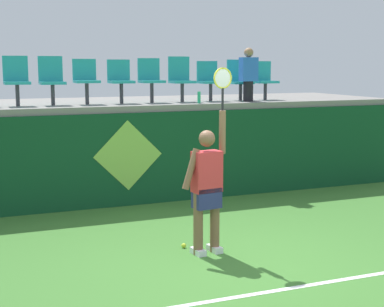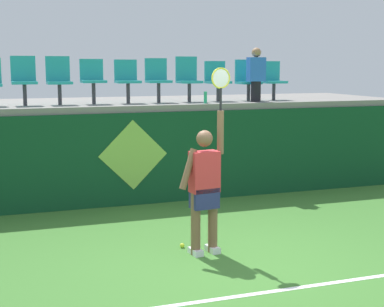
{
  "view_description": "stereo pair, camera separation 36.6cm",
  "coord_description": "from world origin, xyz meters",
  "px_view_note": "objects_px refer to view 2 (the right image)",
  "views": [
    {
      "loc": [
        -3.22,
        -6.5,
        2.55
      ],
      "look_at": [
        -0.08,
        1.27,
        1.26
      ],
      "focal_mm": 54.71,
      "sensor_mm": 36.0,
      "label": 1
    },
    {
      "loc": [
        -2.88,
        -6.63,
        2.55
      ],
      "look_at": [
        -0.08,
        1.27,
        1.26
      ],
      "focal_mm": 54.71,
      "sensor_mm": 36.0,
      "label": 2
    }
  ],
  "objects_px": {
    "water_bottle": "(205,98)",
    "stadium_chair_5": "(157,78)",
    "tennis_ball": "(182,245)",
    "tennis_player": "(205,185)",
    "spectator_0": "(256,74)",
    "stadium_chair_6": "(188,77)",
    "stadium_chair_1": "(24,78)",
    "stadium_chair_3": "(93,78)",
    "stadium_chair_7": "(217,79)",
    "stadium_chair_8": "(247,78)",
    "stadium_chair_4": "(127,78)",
    "stadium_chair_9": "(272,79)",
    "stadium_chair_2": "(59,78)"
  },
  "relations": [
    {
      "from": "stadium_chair_7",
      "to": "stadium_chair_8",
      "type": "bearing_deg",
      "value": 0.51
    },
    {
      "from": "stadium_chair_4",
      "to": "stadium_chair_9",
      "type": "relative_size",
      "value": 1.03
    },
    {
      "from": "stadium_chair_1",
      "to": "stadium_chair_9",
      "type": "distance_m",
      "value": 5.0
    },
    {
      "from": "water_bottle",
      "to": "spectator_0",
      "type": "height_order",
      "value": "spectator_0"
    },
    {
      "from": "stadium_chair_3",
      "to": "stadium_chair_6",
      "type": "relative_size",
      "value": 0.94
    },
    {
      "from": "stadium_chair_3",
      "to": "stadium_chair_8",
      "type": "height_order",
      "value": "stadium_chair_3"
    },
    {
      "from": "stadium_chair_1",
      "to": "stadium_chair_7",
      "type": "xyz_separation_m",
      "value": [
        3.75,
        -0.01,
        -0.05
      ]
    },
    {
      "from": "stadium_chair_7",
      "to": "stadium_chair_8",
      "type": "relative_size",
      "value": 0.96
    },
    {
      "from": "tennis_player",
      "to": "stadium_chair_9",
      "type": "height_order",
      "value": "stadium_chair_9"
    },
    {
      "from": "water_bottle",
      "to": "stadium_chair_7",
      "type": "height_order",
      "value": "stadium_chair_7"
    },
    {
      "from": "tennis_ball",
      "to": "tennis_player",
      "type": "bearing_deg",
      "value": -56.86
    },
    {
      "from": "tennis_ball",
      "to": "stadium_chair_1",
      "type": "height_order",
      "value": "stadium_chair_1"
    },
    {
      "from": "stadium_chair_5",
      "to": "stadium_chair_7",
      "type": "xyz_separation_m",
      "value": [
        1.24,
        -0.0,
        -0.03
      ]
    },
    {
      "from": "stadium_chair_2",
      "to": "stadium_chair_5",
      "type": "bearing_deg",
      "value": -0.12
    },
    {
      "from": "tennis_player",
      "to": "water_bottle",
      "type": "xyz_separation_m",
      "value": [
        1.24,
        3.26,
        0.97
      ]
    },
    {
      "from": "spectator_0",
      "to": "water_bottle",
      "type": "bearing_deg",
      "value": -170.95
    },
    {
      "from": "tennis_player",
      "to": "stadium_chair_2",
      "type": "relative_size",
      "value": 2.82
    },
    {
      "from": "stadium_chair_4",
      "to": "stadium_chair_5",
      "type": "xyz_separation_m",
      "value": [
        0.61,
        0.0,
        0.01
      ]
    },
    {
      "from": "stadium_chair_9",
      "to": "water_bottle",
      "type": "bearing_deg",
      "value": -160.8
    },
    {
      "from": "stadium_chair_9",
      "to": "stadium_chair_8",
      "type": "bearing_deg",
      "value": 179.54
    },
    {
      "from": "water_bottle",
      "to": "stadium_chair_3",
      "type": "distance_m",
      "value": 2.15
    },
    {
      "from": "tennis_player",
      "to": "stadium_chair_4",
      "type": "distance_m",
      "value": 4.08
    },
    {
      "from": "spectator_0",
      "to": "stadium_chair_7",
      "type": "bearing_deg",
      "value": 148.2
    },
    {
      "from": "stadium_chair_8",
      "to": "stadium_chair_9",
      "type": "xyz_separation_m",
      "value": [
        0.58,
        -0.0,
        -0.01
      ]
    },
    {
      "from": "spectator_0",
      "to": "stadium_chair_5",
      "type": "bearing_deg",
      "value": 167.67
    },
    {
      "from": "stadium_chair_2",
      "to": "spectator_0",
      "type": "distance_m",
      "value": 3.83
    },
    {
      "from": "water_bottle",
      "to": "stadium_chair_8",
      "type": "bearing_deg",
      "value": 27.86
    },
    {
      "from": "water_bottle",
      "to": "tennis_player",
      "type": "bearing_deg",
      "value": -110.83
    },
    {
      "from": "stadium_chair_3",
      "to": "spectator_0",
      "type": "bearing_deg",
      "value": -7.44
    },
    {
      "from": "stadium_chair_8",
      "to": "spectator_0",
      "type": "height_order",
      "value": "spectator_0"
    },
    {
      "from": "tennis_player",
      "to": "stadium_chair_7",
      "type": "bearing_deg",
      "value": 66.07
    },
    {
      "from": "tennis_player",
      "to": "stadium_chair_6",
      "type": "bearing_deg",
      "value": 74.14
    },
    {
      "from": "tennis_ball",
      "to": "stadium_chair_4",
      "type": "xyz_separation_m",
      "value": [
        0.07,
        3.53,
        2.24
      ]
    },
    {
      "from": "stadium_chair_1",
      "to": "stadium_chair_6",
      "type": "distance_m",
      "value": 3.14
    },
    {
      "from": "tennis_ball",
      "to": "stadium_chair_1",
      "type": "xyz_separation_m",
      "value": [
        -1.83,
        3.54,
        2.27
      ]
    },
    {
      "from": "stadium_chair_5",
      "to": "stadium_chair_7",
      "type": "bearing_deg",
      "value": -0.11
    },
    {
      "from": "water_bottle",
      "to": "stadium_chair_8",
      "type": "distance_m",
      "value": 1.34
    },
    {
      "from": "stadium_chair_1",
      "to": "stadium_chair_4",
      "type": "bearing_deg",
      "value": -0.19
    },
    {
      "from": "stadium_chair_1",
      "to": "stadium_chair_8",
      "type": "relative_size",
      "value": 1.07
    },
    {
      "from": "stadium_chair_2",
      "to": "stadium_chair_3",
      "type": "height_order",
      "value": "stadium_chair_2"
    },
    {
      "from": "stadium_chair_3",
      "to": "stadium_chair_7",
      "type": "distance_m",
      "value": 2.51
    },
    {
      "from": "water_bottle",
      "to": "stadium_chair_1",
      "type": "distance_m",
      "value": 3.36
    },
    {
      "from": "stadium_chair_6",
      "to": "spectator_0",
      "type": "xyz_separation_m",
      "value": [
        1.29,
        -0.42,
        0.06
      ]
    },
    {
      "from": "stadium_chair_8",
      "to": "water_bottle",
      "type": "bearing_deg",
      "value": -152.14
    },
    {
      "from": "stadium_chair_6",
      "to": "spectator_0",
      "type": "distance_m",
      "value": 1.35
    },
    {
      "from": "tennis_ball",
      "to": "water_bottle",
      "type": "relative_size",
      "value": 0.29
    },
    {
      "from": "tennis_player",
      "to": "tennis_ball",
      "type": "relative_size",
      "value": 37.97
    },
    {
      "from": "water_bottle",
      "to": "stadium_chair_5",
      "type": "relative_size",
      "value": 0.26
    },
    {
      "from": "tennis_player",
      "to": "stadium_chair_9",
      "type": "xyz_separation_m",
      "value": [
        2.96,
        3.86,
        1.3
      ]
    },
    {
      "from": "stadium_chair_6",
      "to": "stadium_chair_9",
      "type": "relative_size",
      "value": 1.11
    }
  ]
}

